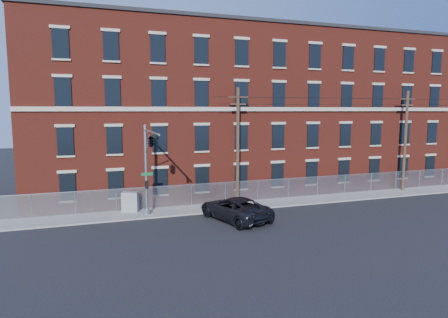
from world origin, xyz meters
TOP-DOWN VIEW (x-y plane):
  - ground at (0.00, 0.00)m, footprint 140.00×140.00m
  - sidewalk at (12.00, 5.00)m, footprint 65.00×3.00m
  - mill_building at (12.00, 13.93)m, footprint 55.30×14.32m
  - chain_link_fence at (12.00, 6.30)m, footprint 59.06×0.06m
  - traffic_signal_mast at (-6.00, 2.18)m, footprint 0.90×6.75m
  - utility_pole_near at (2.00, 5.60)m, footprint 1.80×0.28m
  - utility_pole_mid at (20.00, 5.60)m, footprint 1.80×0.28m
  - overhead_wires at (20.00, 5.60)m, footprint 40.00×0.62m
  - pickup_truck at (0.10, 1.18)m, footprint 4.64×6.89m
  - utility_cabinet at (-7.15, 5.70)m, footprint 1.42×1.07m

SIDE VIEW (x-z plane):
  - ground at x=0.00m, z-range 0.00..0.00m
  - sidewalk at x=12.00m, z-range 0.00..0.12m
  - pickup_truck at x=0.10m, z-range 0.00..1.75m
  - utility_cabinet at x=-7.15m, z-range 0.12..1.72m
  - chain_link_fence at x=12.00m, z-range 0.13..1.98m
  - utility_pole_near at x=2.00m, z-range 0.34..10.34m
  - utility_pole_mid at x=20.00m, z-range 0.34..10.34m
  - traffic_signal_mast at x=-6.00m, z-range 1.89..8.89m
  - mill_building at x=12.00m, z-range 0.00..16.30m
  - overhead_wires at x=20.00m, z-range 8.81..9.43m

